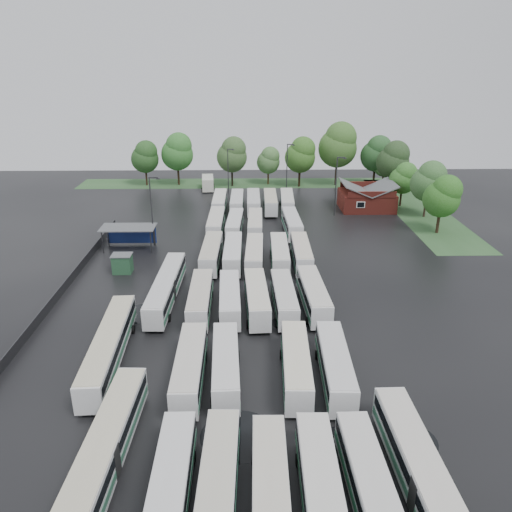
{
  "coord_description": "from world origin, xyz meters",
  "views": [
    {
      "loc": [
        0.78,
        -50.44,
        27.26
      ],
      "look_at": [
        2.0,
        12.0,
        2.5
      ],
      "focal_mm": 35.0,
      "sensor_mm": 36.0,
      "label": 1
    }
  ],
  "objects_px": {
    "artic_bus_west_a": "(104,452)",
    "minibus": "(208,183)",
    "artic_bus_east": "(426,485)",
    "brick_building": "(366,200)"
  },
  "relations": [
    {
      "from": "artic_bus_west_a",
      "to": "minibus",
      "type": "xyz_separation_m",
      "value": [
        1.47,
        81.84,
        -0.11
      ]
    },
    {
      "from": "artic_bus_east",
      "to": "minibus",
      "type": "height_order",
      "value": "artic_bus_east"
    },
    {
      "from": "brick_building",
      "to": "artic_bus_east",
      "type": "relative_size",
      "value": 0.59
    },
    {
      "from": "artic_bus_east",
      "to": "brick_building",
      "type": "bearing_deg",
      "value": 79.09
    },
    {
      "from": "artic_bus_west_a",
      "to": "artic_bus_east",
      "type": "relative_size",
      "value": 0.98
    },
    {
      "from": "artic_bus_west_a",
      "to": "minibus",
      "type": "relative_size",
      "value": 2.47
    },
    {
      "from": "artic_bus_east",
      "to": "minibus",
      "type": "distance_m",
      "value": 87.5
    },
    {
      "from": "brick_building",
      "to": "artic_bus_east",
      "type": "xyz_separation_m",
      "value": [
        -11.81,
        -69.11,
        -0.11
      ]
    },
    {
      "from": "artic_bus_east",
      "to": "minibus",
      "type": "relative_size",
      "value": 2.51
    },
    {
      "from": "brick_building",
      "to": "minibus",
      "type": "relative_size",
      "value": 1.48
    }
  ]
}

